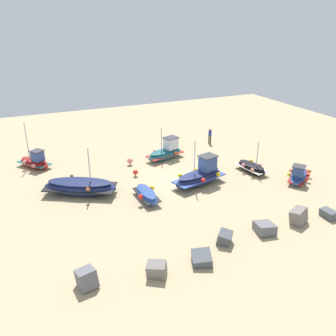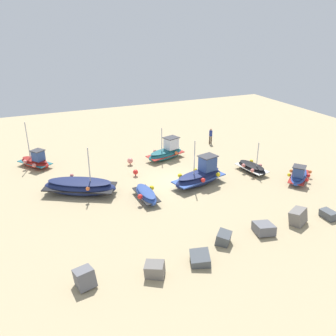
# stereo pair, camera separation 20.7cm
# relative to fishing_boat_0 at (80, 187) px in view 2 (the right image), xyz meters

# --- Properties ---
(ground_plane) EXTENTS (54.13, 54.13, 0.00)m
(ground_plane) POSITION_rel_fishing_boat_0_xyz_m (-7.36, 1.14, -0.58)
(ground_plane) COLOR tan
(fishing_boat_0) EXTENTS (5.51, 4.18, 3.63)m
(fishing_boat_0) POSITION_rel_fishing_boat_0_xyz_m (0.00, 0.00, 0.00)
(fishing_boat_0) COLOR navy
(fishing_boat_0) RESTS_ON ground_plane
(fishing_boat_1) EXTENTS (2.87, 3.28, 3.91)m
(fishing_boat_1) POSITION_rel_fishing_boat_0_xyz_m (2.56, -6.68, -0.06)
(fishing_boat_1) COLOR maroon
(fishing_boat_1) RESTS_ON ground_plane
(fishing_boat_2) EXTENTS (3.38, 3.04, 1.47)m
(fishing_boat_2) POSITION_rel_fishing_boat_0_xyz_m (-16.15, 4.64, -0.12)
(fishing_boat_2) COLOR #2D4C9E
(fishing_boat_2) RESTS_ON ground_plane
(fishing_boat_3) EXTENTS (3.95, 2.32, 3.05)m
(fishing_boat_3) POSITION_rel_fishing_boat_0_xyz_m (-8.54, -3.95, 0.06)
(fishing_boat_3) COLOR #1E6670
(fishing_boat_3) RESTS_ON ground_plane
(fishing_boat_4) EXTENTS (4.67, 2.53, 3.68)m
(fishing_boat_4) POSITION_rel_fishing_boat_0_xyz_m (-8.74, 2.08, 0.12)
(fishing_boat_4) COLOR navy
(fishing_boat_4) RESTS_ON ground_plane
(fishing_boat_5) EXTENTS (1.74, 3.13, 2.76)m
(fishing_boat_5) POSITION_rel_fishing_boat_0_xyz_m (-13.80, 1.71, -0.19)
(fishing_boat_5) COLOR black
(fishing_boat_5) RESTS_ON ground_plane
(fishing_boat_6) EXTENTS (1.62, 3.06, 0.84)m
(fishing_boat_6) POSITION_rel_fishing_boat_0_xyz_m (-4.07, 2.78, -0.18)
(fishing_boat_6) COLOR #2D4C9E
(fishing_boat_6) RESTS_ON ground_plane
(person_walking) EXTENTS (0.32, 0.32, 1.62)m
(person_walking) POSITION_rel_fishing_boat_0_xyz_m (-14.34, -6.05, 0.35)
(person_walking) COLOR brown
(person_walking) RESTS_ON ground_plane
(breakwater_rocks) EXTENTS (18.70, 2.42, 1.16)m
(breakwater_rocks) POSITION_rel_fishing_boat_0_xyz_m (-7.75, 9.83, -0.21)
(breakwater_rocks) COLOR slate
(breakwater_rocks) RESTS_ON ground_plane
(mooring_buoy_0) EXTENTS (0.41, 0.41, 0.57)m
(mooring_buoy_0) POSITION_rel_fishing_boat_0_xyz_m (-4.70, -1.38, -0.23)
(mooring_buoy_0) COLOR #3F3F42
(mooring_buoy_0) RESTS_ON ground_plane
(mooring_buoy_1) EXTENTS (0.50, 0.50, 0.64)m
(mooring_buoy_1) POSITION_rel_fishing_boat_0_xyz_m (-5.04, -3.87, -0.20)
(mooring_buoy_1) COLOR #3F3F42
(mooring_buoy_1) RESTS_ON ground_plane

